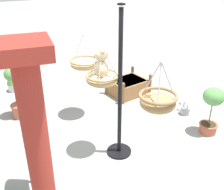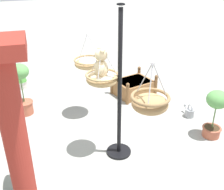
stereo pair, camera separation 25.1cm
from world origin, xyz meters
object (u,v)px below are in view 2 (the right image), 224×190
Objects in this scene: teddy_bear at (100,66)px; wooden_planter_box at (134,87)px; display_sign_board at (23,140)px; display_pole_central at (119,113)px; potted_plant_conical_shrub at (20,76)px; potted_plant_fern_front at (215,110)px; watering_can at (189,112)px; hanging_basket_right_low at (88,63)px; hanging_basket_left_high at (150,103)px; potted_plant_trailing_ivy at (22,88)px; hanging_basket_with_teddy at (102,78)px.

wooden_planter_box is (1.98, -1.32, -1.44)m from teddy_bear.
display_pole_central is at bearing -71.88° from display_sign_board.
potted_plant_conical_shrub is (3.30, 1.72, -0.48)m from display_pole_central.
display_pole_central is 2.63× the size of potted_plant_fern_front.
watering_can is at bearing -125.20° from potted_plant_conical_shrub.
teddy_bear is 0.71× the size of hanging_basket_right_low.
watering_can is at bearing 2.49° from potted_plant_fern_front.
watering_can is at bearing -73.90° from teddy_bear.
potted_plant_conical_shrub is 4.40m from watering_can.
hanging_basket_right_low is 0.74× the size of potted_plant_fern_front.
display_sign_board reaches higher than potted_plant_fern_front.
display_sign_board is at bearing 135.56° from wooden_planter_box.
display_pole_central is at bearing -118.69° from teddy_bear.
hanging_basket_left_high is 0.48× the size of potted_plant_trailing_ivy.
hanging_basket_right_low is (1.34, -0.06, -0.44)m from teddy_bear.
hanging_basket_left_high reaches higher than potted_plant_conical_shrub.
potted_plant_conical_shrub is at bearing 54.80° from watering_can.
hanging_basket_with_teddy is 0.87× the size of hanging_basket_right_low.
wooden_planter_box is 3.01m from potted_plant_conical_shrub.
teddy_bear is at bearing 61.31° from display_pole_central.
hanging_basket_right_low reaches higher than display_sign_board.
hanging_basket_with_teddy is 1.58m from hanging_basket_left_high.
display_sign_board is (-0.50, 1.54, 0.11)m from display_pole_central.
wooden_planter_box is 1.60m from watering_can.
hanging_basket_right_low is at bearing 117.02° from wooden_planter_box.
potted_plant_trailing_ivy is at bearing 24.88° from hanging_basket_left_high.
display_sign_board is at bearing 146.39° from hanging_basket_right_low.
teddy_bear reaches higher than hanging_basket_right_low.
display_pole_central is 3.75m from potted_plant_conical_shrub.
potted_plant_trailing_ivy is (-0.24, 2.67, 0.43)m from wooden_planter_box.
teddy_bear is 2.72m from watering_can.
teddy_bear is 2.42m from potted_plant_trailing_ivy.
display_pole_central is 0.67m from hanging_basket_with_teddy.
hanging_basket_with_teddy is 1.10× the size of hanging_basket_left_high.
display_pole_central is at bearing -152.51° from potted_plant_conical_shrub.
potted_plant_conical_shrub is 0.44× the size of display_sign_board.
potted_plant_fern_front is (-0.01, -1.91, -0.24)m from display_pole_central.
potted_plant_conical_shrub is at bearing 39.78° from hanging_basket_right_low.
hanging_basket_left_high reaches higher than hanging_basket_with_teddy.
potted_plant_trailing_ivy is 0.75× the size of display_sign_board.
display_pole_central reaches higher than watering_can.
hanging_basket_right_low is 2.67m from potted_plant_fern_front.
potted_plant_fern_front reaches higher than potted_plant_conical_shrub.
watering_can is (-2.53, -3.59, -0.24)m from potted_plant_conical_shrub.
hanging_basket_left_high is at bearing -177.68° from hanging_basket_right_low.
display_pole_central is 0.88m from teddy_bear.
hanging_basket_left_high is 2.71m from potted_plant_fern_front.
hanging_basket_right_low is at bearing -33.61° from display_sign_board.
potted_plant_trailing_ivy reaches higher than watering_can.
hanging_basket_right_low is 0.61× the size of potted_plant_trailing_ivy.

